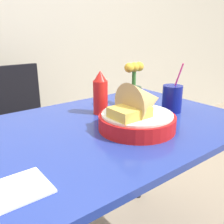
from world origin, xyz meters
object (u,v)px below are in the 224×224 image
(food_basket, at_px, (140,113))
(chair_far_window, at_px, (17,124))
(drink_cup, at_px, (172,99))
(flower_vase, at_px, (134,86))
(ketchup_bottle, at_px, (100,93))

(food_basket, bearing_deg, chair_far_window, 100.51)
(food_basket, bearing_deg, drink_cup, 13.06)
(food_basket, xyz_separation_m, flower_vase, (0.19, 0.24, 0.03))
(food_basket, xyz_separation_m, drink_cup, (0.26, 0.06, -0.01))
(ketchup_bottle, bearing_deg, flower_vase, 0.57)
(food_basket, xyz_separation_m, ketchup_bottle, (-0.01, 0.23, 0.03))
(food_basket, height_order, flower_vase, flower_vase)
(food_basket, distance_m, flower_vase, 0.30)
(chair_far_window, distance_m, food_basket, 1.01)
(food_basket, bearing_deg, flower_vase, 51.74)
(chair_far_window, xyz_separation_m, food_basket, (0.18, -0.95, 0.29))
(ketchup_bottle, distance_m, flower_vase, 0.20)
(flower_vase, bearing_deg, food_basket, -128.26)
(ketchup_bottle, xyz_separation_m, drink_cup, (0.27, -0.17, -0.04))
(ketchup_bottle, bearing_deg, drink_cup, -32.74)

